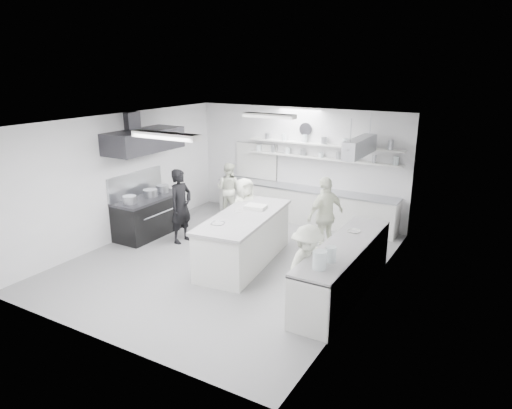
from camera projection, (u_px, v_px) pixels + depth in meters
The scene contains 27 objects.
floor at pixel (228, 261), 10.01m from camera, with size 6.00×7.00×0.02m, color gray.
ceiling at pixel (226, 120), 9.13m from camera, with size 6.00×7.00×0.02m, color white.
wall_back at pixel (299, 164), 12.47m from camera, with size 6.00×0.04×3.00m, color silver.
wall_front at pixel (94, 250), 6.67m from camera, with size 6.00×0.04×3.00m, color silver.
wall_left at pixel (122, 177), 11.01m from camera, with size 0.04×7.00×3.00m, color silver.
wall_right at pixel (370, 217), 8.14m from camera, with size 0.04×7.00×3.00m, color silver.
stove at pixel (149, 217), 11.45m from camera, with size 0.80×1.80×0.90m, color black.
exhaust_hood at pixel (144, 141), 10.90m from camera, with size 0.85×2.00×0.50m, color #2C2C2F.
back_counter at pixel (303, 205), 12.38m from camera, with size 5.00×0.60×0.92m, color silver.
shelf_lower at pixel (321, 158), 11.96m from camera, with size 4.20×0.26×0.04m, color silver.
shelf_upper at pixel (322, 145), 11.86m from camera, with size 4.20×0.26×0.04m, color silver.
pass_through_window at pixel (257, 161), 13.09m from camera, with size 1.30×0.04×1.00m, color black.
wall_clock at pixel (306, 129), 12.07m from camera, with size 0.32×0.32×0.05m, color silver.
right_counter at pixel (343, 270), 8.44m from camera, with size 0.74×3.30×0.94m, color silver.
pot_rack at pixel (360, 147), 10.37m from camera, with size 0.30×1.60×0.40m, color #A3A6AB.
light_fixture_front at pixel (166, 136), 7.66m from camera, with size 1.30×0.25×0.10m, color silver.
light_fixture_rear at pixel (269, 116), 10.65m from camera, with size 1.30×0.25×0.10m, color silver.
prep_island at pixel (244, 240), 9.81m from camera, with size 1.02×2.75×1.01m, color silver.
stove_pot at pixel (150, 194), 11.36m from camera, with size 0.35×0.35×0.22m, color #A3A6AB.
cook_stove at pixel (181, 206), 10.85m from camera, with size 0.64×0.42×1.76m, color black.
cook_back at pixel (229, 189), 12.87m from camera, with size 0.73×0.57×1.49m, color white.
cook_island_left at pixel (245, 210), 10.87m from camera, with size 0.76×0.50×1.56m, color white.
cook_island_right at pixel (325, 215), 10.24m from camera, with size 1.02×0.43×1.75m, color white.
cook_right at pixel (307, 268), 7.86m from camera, with size 0.98×0.56×1.52m, color white.
bowl_island_a at pixel (218, 224), 9.13m from camera, with size 0.27×0.27×0.07m, color #A3A6AB.
bowl_island_b at pixel (238, 212), 9.89m from camera, with size 0.19×0.19×0.06m, color silver.
bowl_right at pixel (353, 232), 8.93m from camera, with size 0.25×0.25×0.06m, color silver.
Camera 1 is at (5.13, -7.69, 4.07)m, focal length 32.47 mm.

